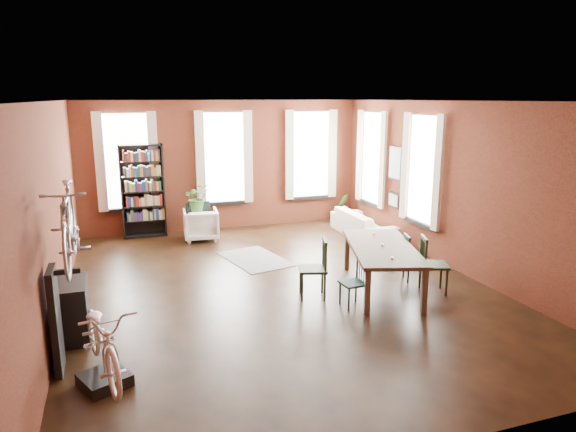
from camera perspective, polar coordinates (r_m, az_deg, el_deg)
name	(u,v)px	position (r m, az deg, el deg)	size (l,w,h in m)	color
room	(282,162)	(9.23, -0.70, 6.07)	(9.00, 9.04, 3.22)	black
dining_table	(381,268)	(9.03, 10.33, -5.67)	(1.04, 2.29, 0.78)	#4E3E2F
dining_chair_a	(353,283)	(8.25, 7.21, -7.40)	(0.36, 0.36, 0.78)	#1B3C3B
dining_chair_b	(313,269)	(8.52, 2.74, -5.87)	(0.46, 0.46, 0.99)	#1E2F1C
dining_chair_c	(434,265)	(9.08, 15.91, -5.23)	(0.45, 0.45, 0.97)	#202F1C
dining_chair_d	(415,258)	(9.60, 13.94, -4.53)	(0.39, 0.39, 0.84)	#16312E
bookshelf	(143,191)	(12.59, -15.83, 2.67)	(1.00, 0.32, 2.20)	black
white_armchair	(201,223)	(12.14, -9.67, -0.77)	(0.77, 0.73, 0.80)	white
cream_sofa	(363,220)	(12.38, 8.38, -0.42)	(2.08, 0.61, 0.81)	beige
striped_rug	(255,259)	(10.63, -3.67, -4.79)	(1.02, 1.64, 0.01)	black
bike_trainer	(105,380)	(6.57, -19.70, -16.77)	(0.49, 0.49, 0.14)	black
bike_wall_rack	(56,321)	(6.85, -24.42, -10.54)	(0.16, 0.60, 1.30)	black
console_table	(73,310)	(7.76, -22.76, -9.61)	(0.40, 0.80, 0.80)	black
plant_stand	(197,224)	(12.45, -10.07, -0.86)	(0.31, 0.31, 0.62)	black
plant_by_sofa	(341,215)	(13.89, 5.90, 0.11)	(0.41, 0.75, 0.33)	#2D5923
plant_small	(419,259)	(10.71, 14.39, -4.70)	(0.21, 0.39, 0.14)	#2C5421
bicycle_floor	(100,305)	(6.17, -20.19, -9.30)	(0.59, 0.89, 1.70)	beige
bicycle_hung	(66,198)	(6.41, -23.43, 1.87)	(0.47, 1.00, 1.66)	#A5A8AD
plant_on_stand	(197,201)	(12.31, -10.08, 1.70)	(0.60, 0.66, 0.52)	#345C25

